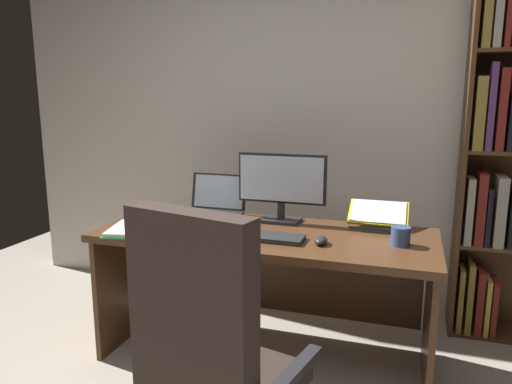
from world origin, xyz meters
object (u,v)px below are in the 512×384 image
desk (268,262)px  coffee_mug (401,236)px  office_chair (212,375)px  monitor (282,187)px  laptop (213,207)px  open_binder (157,230)px  keyboard (263,237)px  reading_stand_with_book (378,215)px  notepad (225,226)px  computer_mouse (321,240)px  pen (228,224)px

desk → coffee_mug: coffee_mug is taller
office_chair → monitor: (-0.06, 1.17, 0.48)m
laptop → open_binder: size_ratio=0.63×
office_chair → monitor: bearing=106.2°
office_chair → coffee_mug: 1.14m
monitor → keyboard: 0.41m
reading_stand_with_book → coffee_mug: size_ratio=3.43×
open_binder → notepad: 0.37m
reading_stand_with_book → keyboard: bearing=-142.7°
open_binder → notepad: open_binder is taller
coffee_mug → computer_mouse: bearing=-164.2°
office_chair → reading_stand_with_book: bearing=81.7°
monitor → coffee_mug: size_ratio=5.49×
desk → open_binder: (-0.55, -0.26, 0.21)m
monitor → open_binder: 0.74m
reading_stand_with_book → notepad: 0.85m
open_binder → pen: open_binder is taller
laptop → pen: laptop is taller
keyboard → computer_mouse: (0.30, 0.00, 0.01)m
monitor → pen: monitor is taller
keyboard → desk: bearing=98.4°
coffee_mug → monitor: bearing=159.0°
desk → laptop: (-0.40, 0.16, 0.25)m
computer_mouse → coffee_mug: bearing=15.8°
monitor → open_binder: size_ratio=0.91×
desk → notepad: bearing=-168.7°
office_chair → pen: bearing=121.1°
keyboard → coffee_mug: 0.68m
office_chair → computer_mouse: office_chair is taller
pen → monitor: bearing=38.8°
computer_mouse → pen: (-0.55, 0.16, -0.01)m
keyboard → notepad: size_ratio=2.00×
desk → coffee_mug: (0.70, -0.10, 0.24)m
monitor → computer_mouse: size_ratio=4.97×
monitor → keyboard: monitor is taller
laptop → computer_mouse: laptop is taller
desk → computer_mouse: 0.45m
laptop → pen: 0.27m
open_binder → pen: 0.39m
computer_mouse → open_binder: bearing=-176.8°
laptop → coffee_mug: size_ratio=3.79×
desk → open_binder: 0.64m
computer_mouse → reading_stand_with_book: bearing=59.7°
notepad → pen: bearing=0.0°
keyboard → reading_stand_with_book: reading_stand_with_book is taller
keyboard → laptop: bearing=139.7°
monitor → open_binder: bearing=-144.7°
notepad → laptop: bearing=127.6°
monitor → coffee_mug: (0.67, -0.26, -0.16)m
laptop → reading_stand_with_book: bearing=2.8°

